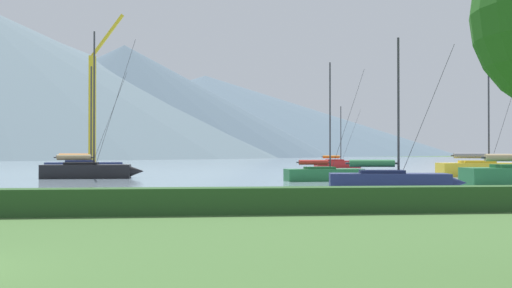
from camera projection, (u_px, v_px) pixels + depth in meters
The scene contains 12 objects.
harbor_water at pixel (161, 162), 147.97m from camera, with size 320.00×246.00×0.00m, color #8499A8.
hedge_line at pixel (28, 202), 22.77m from camera, with size 80.00×1.20×0.98m, color #284C23.
sailboat_slip_1 at pixel (483, 168), 59.33m from camera, with size 9.34×3.33×12.84m.
sailboat_slip_3 at pixel (390, 181), 36.51m from camera, with size 7.95×3.50×8.88m.
sailboat_slip_5 at pixel (338, 163), 91.67m from camera, with size 7.46×2.49×8.88m.
sailboat_slip_6 at pixel (88, 170), 55.03m from camera, with size 8.71×2.75×12.79m.
sailboat_slip_8 at pixel (325, 174), 49.92m from camera, with size 7.08×2.48×9.36m.
sailboat_slip_11 at pixel (86, 167), 65.65m from camera, with size 9.04×3.32×11.18m.
dock_crane at pixel (93, 120), 76.34m from camera, with size 4.72×2.00×18.99m.
distant_hill_west_ridge at pixel (205, 115), 421.76m from camera, with size 321.51×321.51×52.85m, color #4C6070.
distant_hill_east_ridge at pixel (40, 95), 345.12m from camera, with size 330.76×330.76×65.93m, color slate.
distant_hill_far_shoulder at pixel (124, 101), 292.14m from camera, with size 190.79×190.79×51.45m, color #4C6070.
Camera 1 is at (5.59, -12.56, 2.31)m, focal length 44.58 mm.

